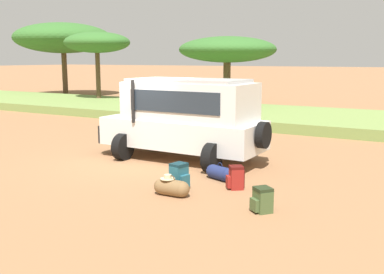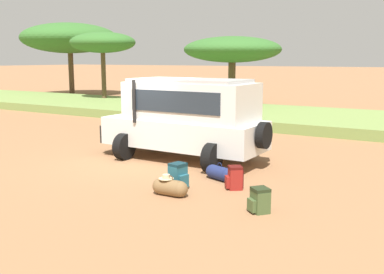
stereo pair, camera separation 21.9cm
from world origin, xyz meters
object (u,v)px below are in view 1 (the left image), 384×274
at_px(duffel_bag_low_black_case, 171,187).
at_px(acacia_tree_centre_back, 227,50).
at_px(duffel_bag_soft_canvas, 220,173).
at_px(acacia_tree_far_left, 63,38).
at_px(backpack_beside_front_wheel, 236,178).
at_px(backpack_cluster_center, 179,176).
at_px(backpack_near_rear_wheel, 262,200).
at_px(safari_vehicle, 186,117).
at_px(acacia_tree_left_mid, 97,43).

distance_m(duffel_bag_low_black_case, acacia_tree_centre_back, 17.86).
distance_m(duffel_bag_soft_canvas, acacia_tree_far_left, 28.88).
relative_size(backpack_beside_front_wheel, acacia_tree_centre_back, 0.10).
relative_size(duffel_bag_soft_canvas, acacia_tree_centre_back, 0.15).
bearing_deg(duffel_bag_low_black_case, backpack_cluster_center, 103.19).
height_order(backpack_cluster_center, duffel_bag_soft_canvas, backpack_cluster_center).
relative_size(backpack_cluster_center, backpack_near_rear_wheel, 1.21).
height_order(acacia_tree_far_left, acacia_tree_centre_back, acacia_tree_far_left).
distance_m(safari_vehicle, backpack_near_rear_wheel, 5.09).
height_order(backpack_near_rear_wheel, acacia_tree_centre_back, acacia_tree_centre_back).
relative_size(backpack_cluster_center, duffel_bag_low_black_case, 0.70).
bearing_deg(acacia_tree_centre_back, duffel_bag_soft_canvas, -65.51).
xyz_separation_m(backpack_near_rear_wheel, acacia_tree_centre_back, (-8.46, 16.40, 3.28)).
xyz_separation_m(backpack_beside_front_wheel, acacia_tree_far_left, (-23.31, 17.91, 4.38)).
bearing_deg(backpack_near_rear_wheel, backpack_cluster_center, 165.65).
xyz_separation_m(backpack_cluster_center, acacia_tree_left_mid, (-14.70, 14.10, 3.73)).
distance_m(backpack_beside_front_wheel, acacia_tree_centre_back, 17.18).
xyz_separation_m(duffel_bag_soft_canvas, acacia_tree_left_mid, (-15.19, 12.92, 3.85)).
xyz_separation_m(safari_vehicle, acacia_tree_far_left, (-20.71, 15.80, 3.36)).
xyz_separation_m(backpack_near_rear_wheel, acacia_tree_left_mid, (-16.98, 14.68, 3.78)).
bearing_deg(backpack_cluster_center, acacia_tree_far_left, 140.06).
distance_m(acacia_tree_far_left, acacia_tree_left_mid, 8.69).
bearing_deg(acacia_tree_left_mid, acacia_tree_far_left, 149.18).
height_order(duffel_bag_low_black_case, duffel_bag_soft_canvas, duffel_bag_low_black_case).
distance_m(backpack_beside_front_wheel, duffel_bag_low_black_case, 1.58).
xyz_separation_m(backpack_beside_front_wheel, backpack_cluster_center, (-1.17, -0.63, 0.03)).
xyz_separation_m(backpack_beside_front_wheel, backpack_near_rear_wheel, (1.12, -1.21, -0.02)).
relative_size(acacia_tree_far_left, acacia_tree_centre_back, 1.35).
bearing_deg(backpack_beside_front_wheel, backpack_near_rear_wheel, -47.34).
relative_size(safari_vehicle, duffel_bag_soft_canvas, 6.34).
height_order(backpack_cluster_center, backpack_near_rear_wheel, backpack_cluster_center).
xyz_separation_m(acacia_tree_far_left, acacia_tree_left_mid, (7.44, -4.44, -0.63)).
bearing_deg(acacia_tree_centre_back, acacia_tree_far_left, 170.31).
relative_size(safari_vehicle, backpack_near_rear_wheel, 10.63).
bearing_deg(backpack_beside_front_wheel, duffel_bag_low_black_case, -131.27).
relative_size(backpack_beside_front_wheel, duffel_bag_soft_canvas, 0.65).
bearing_deg(backpack_cluster_center, backpack_near_rear_wheel, -14.35).
distance_m(duffel_bag_soft_canvas, acacia_tree_centre_back, 16.43).
height_order(duffel_bag_low_black_case, acacia_tree_centre_back, acacia_tree_centre_back).
bearing_deg(backpack_near_rear_wheel, duffel_bag_low_black_case, 179.23).
bearing_deg(backpack_near_rear_wheel, safari_vehicle, 138.12).
relative_size(backpack_beside_front_wheel, duffel_bag_low_black_case, 0.63).
bearing_deg(duffel_bag_soft_canvas, acacia_tree_far_left, 142.50).
xyz_separation_m(backpack_cluster_center, duffel_bag_low_black_case, (0.13, -0.56, -0.11)).
distance_m(safari_vehicle, backpack_cluster_center, 3.24).
bearing_deg(safari_vehicle, backpack_cluster_center, -62.56).
bearing_deg(duffel_bag_low_black_case, duffel_bag_soft_canvas, 78.11).
distance_m(safari_vehicle, acacia_tree_centre_back, 14.09).
relative_size(backpack_cluster_center, acacia_tree_far_left, 0.08).
bearing_deg(duffel_bag_soft_canvas, backpack_beside_front_wheel, -39.05).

